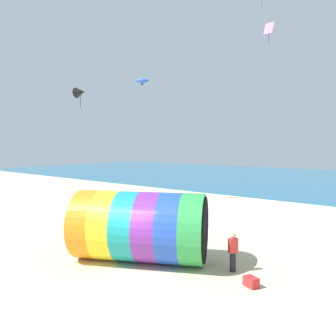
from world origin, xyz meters
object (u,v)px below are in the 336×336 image
giant_inflatable_tube (141,226)px  kite_handler (233,252)px  cooler_box (251,282)px  kite_purple_diamond (269,29)px  kite_blue_parafoil (142,81)px  kite_black_delta (80,92)px

giant_inflatable_tube → kite_handler: bearing=19.6°
cooler_box → giant_inflatable_tube: bearing=-174.7°
kite_handler → giant_inflatable_tube: bearing=-160.4°
kite_purple_diamond → kite_blue_parafoil: size_ratio=1.01×
giant_inflatable_tube → kite_purple_diamond: bearing=79.8°
kite_handler → kite_blue_parafoil: (-13.90, 9.80, 9.93)m
kite_blue_parafoil → kite_purple_diamond: bearing=-6.0°
kite_black_delta → cooler_box: (14.40, -3.54, -8.60)m
giant_inflatable_tube → cooler_box: giant_inflatable_tube is taller
kite_black_delta → kite_purple_diamond: kite_purple_diamond is taller
cooler_box → kite_handler: bearing=142.9°
kite_black_delta → kite_blue_parafoil: 7.44m
kite_handler → kite_purple_diamond: kite_purple_diamond is taller
kite_purple_diamond → cooler_box: 15.73m
kite_purple_diamond → cooler_box: kite_purple_diamond is taller
giant_inflatable_tube → kite_blue_parafoil: size_ratio=4.86×
kite_handler → kite_purple_diamond: 14.50m
giant_inflatable_tube → kite_handler: giant_inflatable_tube is taller
giant_inflatable_tube → kite_black_delta: bearing=156.9°
kite_purple_diamond → kite_blue_parafoil: (-11.86, 1.26, -1.61)m
kite_handler → kite_purple_diamond: (-2.04, 8.54, 11.54)m
kite_handler → cooler_box: bearing=-37.1°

